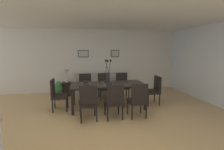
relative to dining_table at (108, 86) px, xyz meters
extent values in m
plane|color=tan|center=(-0.23, -1.02, -0.67)|extent=(9.00, 9.00, 0.00)
cube|color=silver|center=(-0.23, 2.23, 0.63)|extent=(9.00, 0.10, 2.60)
cube|color=white|center=(3.42, -0.62, 0.63)|extent=(0.10, 6.30, 2.60)
cube|color=white|center=(-0.23, -0.62, 1.97)|extent=(9.00, 7.20, 0.08)
cube|color=black|center=(0.00, 0.00, 0.04)|extent=(2.20, 0.96, 0.05)
cube|color=black|center=(1.04, 0.42, -0.33)|extent=(0.07, 0.07, 0.69)
cube|color=black|center=(-1.04, 0.42, -0.33)|extent=(0.07, 0.07, 0.69)
cube|color=black|center=(1.04, -0.42, -0.33)|extent=(0.07, 0.07, 0.69)
cube|color=black|center=(-1.04, -0.42, -0.33)|extent=(0.07, 0.07, 0.69)
cube|color=black|center=(-0.64, -0.79, -0.25)|extent=(0.46, 0.46, 0.08)
cube|color=black|center=(-0.63, -0.98, 0.01)|extent=(0.42, 0.08, 0.48)
cylinder|color=black|center=(-0.46, -0.59, -0.48)|extent=(0.04, 0.04, 0.38)
cylinder|color=black|center=(-0.84, -0.60, -0.48)|extent=(0.04, 0.04, 0.38)
cylinder|color=black|center=(-0.44, -0.97, -0.48)|extent=(0.04, 0.04, 0.38)
cylinder|color=black|center=(-0.82, -0.98, -0.48)|extent=(0.04, 0.04, 0.38)
cube|color=black|center=(-0.65, 0.82, -0.25)|extent=(0.44, 0.44, 0.08)
cube|color=black|center=(-0.65, 1.01, 0.01)|extent=(0.42, 0.06, 0.48)
cylinder|color=black|center=(-0.84, 0.62, -0.48)|extent=(0.04, 0.04, 0.38)
cylinder|color=black|center=(-0.46, 0.63, -0.48)|extent=(0.04, 0.04, 0.38)
cylinder|color=black|center=(-0.84, 1.00, -0.48)|extent=(0.04, 0.04, 0.38)
cylinder|color=black|center=(-0.46, 1.01, -0.48)|extent=(0.04, 0.04, 0.38)
cube|color=black|center=(0.01, -0.80, -0.25)|extent=(0.45, 0.45, 0.08)
cube|color=black|center=(0.02, -0.99, 0.01)|extent=(0.42, 0.07, 0.48)
cylinder|color=black|center=(0.19, -0.60, -0.48)|extent=(0.04, 0.04, 0.38)
cylinder|color=black|center=(-0.19, -0.62, -0.48)|extent=(0.04, 0.04, 0.38)
cylinder|color=black|center=(0.21, -0.98, -0.48)|extent=(0.04, 0.04, 0.38)
cylinder|color=black|center=(-0.17, -1.00, -0.48)|extent=(0.04, 0.04, 0.38)
cube|color=black|center=(0.03, 0.84, -0.25)|extent=(0.47, 0.47, 0.08)
cube|color=black|center=(0.01, 1.03, 0.01)|extent=(0.42, 0.09, 0.48)
cylinder|color=black|center=(-0.15, 0.63, -0.48)|extent=(0.04, 0.04, 0.38)
cylinder|color=black|center=(0.23, 0.66, -0.48)|extent=(0.04, 0.04, 0.38)
cylinder|color=black|center=(-0.18, 1.01, -0.48)|extent=(0.04, 0.04, 0.38)
cylinder|color=black|center=(0.20, 1.04, -0.48)|extent=(0.04, 0.04, 0.38)
cube|color=black|center=(0.63, -0.84, -0.25)|extent=(0.44, 0.44, 0.08)
cube|color=black|center=(0.63, -1.03, 0.01)|extent=(0.42, 0.06, 0.48)
cylinder|color=black|center=(0.82, -0.65, -0.48)|extent=(0.04, 0.04, 0.38)
cylinder|color=black|center=(0.44, -0.65, -0.48)|extent=(0.04, 0.04, 0.38)
cylinder|color=black|center=(0.82, -1.03, -0.48)|extent=(0.04, 0.04, 0.38)
cylinder|color=black|center=(0.44, -1.03, -0.48)|extent=(0.04, 0.04, 0.38)
cube|color=black|center=(0.67, 0.82, -0.25)|extent=(0.46, 0.46, 0.08)
cube|color=black|center=(0.68, 1.01, 0.01)|extent=(0.42, 0.08, 0.48)
cylinder|color=black|center=(0.47, 0.64, -0.48)|extent=(0.04, 0.04, 0.38)
cylinder|color=black|center=(0.85, 0.62, -0.48)|extent=(0.04, 0.04, 0.38)
cylinder|color=black|center=(0.49, 1.02, -0.48)|extent=(0.04, 0.04, 0.38)
cylinder|color=black|center=(0.87, 1.00, -0.48)|extent=(0.04, 0.04, 0.38)
cube|color=black|center=(-1.41, 0.02, -0.25)|extent=(0.44, 0.44, 0.08)
cube|color=black|center=(-1.60, 0.02, 0.01)|extent=(0.06, 0.42, 0.48)
cylinder|color=black|center=(-1.22, -0.17, -0.48)|extent=(0.04, 0.04, 0.38)
cylinder|color=black|center=(-1.22, 0.21, -0.48)|extent=(0.04, 0.04, 0.38)
cylinder|color=black|center=(-1.60, -0.17, -0.48)|extent=(0.04, 0.04, 0.38)
cylinder|color=black|center=(-1.60, 0.21, -0.48)|extent=(0.04, 0.04, 0.38)
cube|color=black|center=(1.43, 0.00, -0.25)|extent=(0.45, 0.45, 0.08)
cube|color=black|center=(1.62, 0.00, 0.01)|extent=(0.07, 0.42, 0.48)
cylinder|color=black|center=(1.24, 0.19, -0.48)|extent=(0.04, 0.04, 0.38)
cylinder|color=black|center=(1.24, -0.19, -0.48)|extent=(0.04, 0.04, 0.38)
cylinder|color=black|center=(1.62, 0.19, -0.48)|extent=(0.04, 0.04, 0.38)
cylinder|color=black|center=(1.62, -0.19, -0.48)|extent=(0.04, 0.04, 0.38)
cylinder|color=#232326|center=(0.00, 0.00, 0.24)|extent=(0.11, 0.11, 0.34)
cylinder|color=black|center=(0.06, 0.02, 0.57)|extent=(0.05, 0.12, 0.37)
sphere|color=black|center=(0.09, 0.03, 0.77)|extent=(0.07, 0.07, 0.07)
cylinder|color=black|center=(-0.03, 0.05, 0.57)|extent=(0.08, 0.05, 0.38)
sphere|color=black|center=(-0.05, 0.08, 0.77)|extent=(0.07, 0.07, 0.07)
cylinder|color=black|center=(-0.02, -0.06, 0.57)|extent=(0.15, 0.06, 0.36)
sphere|color=black|center=(-0.03, -0.09, 0.77)|extent=(0.07, 0.07, 0.07)
cylinder|color=#4C4742|center=(-0.66, -0.22, 0.07)|extent=(0.32, 0.32, 0.01)
cylinder|color=black|center=(-0.66, -0.22, 0.10)|extent=(0.17, 0.17, 0.06)
cylinder|color=black|center=(-0.66, -0.22, 0.12)|extent=(0.13, 0.13, 0.04)
cylinder|color=#4C4742|center=(-0.66, 0.22, 0.07)|extent=(0.32, 0.32, 0.01)
cylinder|color=black|center=(-0.66, 0.22, 0.10)|extent=(0.17, 0.17, 0.06)
cylinder|color=black|center=(-0.66, 0.22, 0.12)|extent=(0.13, 0.13, 0.04)
cylinder|color=#4C4742|center=(0.00, -0.22, 0.07)|extent=(0.32, 0.32, 0.01)
cylinder|color=black|center=(0.00, -0.22, 0.10)|extent=(0.17, 0.17, 0.06)
cylinder|color=black|center=(0.00, -0.22, 0.12)|extent=(0.13, 0.13, 0.04)
cylinder|color=#4C4742|center=(0.00, 0.22, 0.07)|extent=(0.32, 0.32, 0.01)
cylinder|color=black|center=(0.00, 0.22, 0.10)|extent=(0.17, 0.17, 0.06)
cylinder|color=black|center=(0.00, 0.22, 0.12)|extent=(0.13, 0.13, 0.04)
cube|color=#A89E8E|center=(-0.20, 1.63, -0.46)|extent=(1.74, 0.84, 0.42)
cube|color=#A89E8E|center=(-0.20, 1.97, -0.06)|extent=(1.74, 0.16, 0.38)
cube|color=#A89E8E|center=(0.62, 1.63, -0.15)|extent=(0.10, 0.84, 0.20)
cube|color=#A89E8E|center=(-1.02, 1.63, -0.15)|extent=(0.10, 0.84, 0.20)
cube|color=black|center=(-1.34, 1.63, -0.41)|extent=(0.36, 0.36, 0.52)
cylinder|color=beige|center=(-1.34, 1.63, -0.11)|extent=(0.12, 0.12, 0.08)
cylinder|color=beige|center=(-1.34, 1.63, 0.07)|extent=(0.02, 0.02, 0.30)
cone|color=silver|center=(-1.34, 1.63, 0.27)|extent=(0.22, 0.22, 0.18)
cube|color=black|center=(-0.67, 2.16, 0.92)|extent=(0.44, 0.02, 0.29)
cube|color=#B2B2AD|center=(-0.67, 2.15, 0.92)|extent=(0.39, 0.01, 0.24)
cube|color=black|center=(0.67, 2.16, 0.92)|extent=(0.36, 0.02, 0.31)
cube|color=#B2B2AD|center=(0.67, 2.15, 0.92)|extent=(0.31, 0.01, 0.26)
cylinder|color=brown|center=(-1.62, 1.10, -0.56)|extent=(0.24, 0.24, 0.22)
sphere|color=#2D6633|center=(-1.62, 1.10, -0.27)|extent=(0.36, 0.36, 0.36)
sphere|color=#2D6633|center=(-1.57, 1.07, -0.11)|extent=(0.22, 0.22, 0.22)
camera|label=1|loc=(-0.79, -4.76, 1.09)|focal=26.10mm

